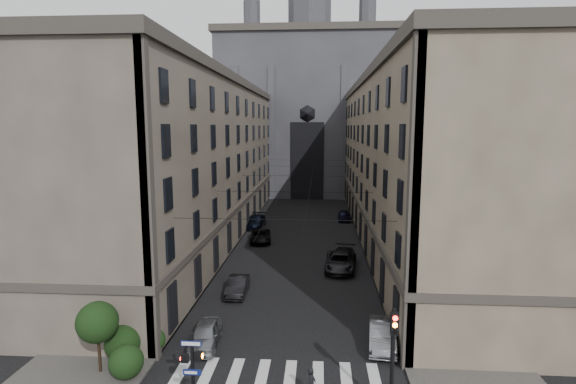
% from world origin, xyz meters
% --- Properties ---
extents(sidewalk_left, '(7.00, 80.00, 0.15)m').
position_xyz_m(sidewalk_left, '(-10.50, 36.00, 0.07)').
color(sidewalk_left, '#383533').
rests_on(sidewalk_left, ground).
extents(sidewalk_right, '(7.00, 80.00, 0.15)m').
position_xyz_m(sidewalk_right, '(10.50, 36.00, 0.07)').
color(sidewalk_right, '#383533').
rests_on(sidewalk_right, ground).
extents(zebra_crossing, '(11.00, 3.20, 0.01)m').
position_xyz_m(zebra_crossing, '(0.00, 5.00, 0.01)').
color(zebra_crossing, beige).
rests_on(zebra_crossing, ground).
extents(building_left, '(13.60, 60.60, 18.85)m').
position_xyz_m(building_left, '(-13.44, 36.00, 9.34)').
color(building_left, '#4C433A').
rests_on(building_left, ground).
extents(building_right, '(13.60, 60.60, 18.85)m').
position_xyz_m(building_right, '(13.44, 36.00, 9.34)').
color(building_right, brown).
rests_on(building_right, ground).
extents(gothic_tower, '(35.00, 23.00, 58.00)m').
position_xyz_m(gothic_tower, '(0.00, 74.96, 17.80)').
color(gothic_tower, '#2D2D33').
rests_on(gothic_tower, ground).
extents(pedestrian_signal_left, '(1.02, 0.38, 4.00)m').
position_xyz_m(pedestrian_signal_left, '(-3.51, 1.50, 2.32)').
color(pedestrian_signal_left, black).
rests_on(pedestrian_signal_left, ground).
extents(traffic_light_right, '(0.34, 0.50, 5.20)m').
position_xyz_m(traffic_light_right, '(5.60, 1.92, 3.29)').
color(traffic_light_right, black).
rests_on(traffic_light_right, ground).
extents(shrub_cluster, '(3.90, 4.40, 3.90)m').
position_xyz_m(shrub_cluster, '(-8.72, 5.01, 1.80)').
color(shrub_cluster, black).
rests_on(shrub_cluster, sidewalk_left).
extents(tram_wires, '(14.00, 60.00, 0.43)m').
position_xyz_m(tram_wires, '(0.00, 35.63, 7.25)').
color(tram_wires, black).
rests_on(tram_wires, ground).
extents(car_left_near, '(1.95, 4.28, 1.43)m').
position_xyz_m(car_left_near, '(-4.62, 8.00, 0.71)').
color(car_left_near, gray).
rests_on(car_left_near, ground).
extents(car_left_midnear, '(1.56, 4.23, 1.38)m').
position_xyz_m(car_left_midnear, '(-4.20, 16.53, 0.69)').
color(car_left_midnear, black).
rests_on(car_left_midnear, ground).
extents(car_left_midfar, '(2.91, 5.29, 1.40)m').
position_xyz_m(car_left_midfar, '(-4.52, 32.96, 0.70)').
color(car_left_midfar, black).
rests_on(car_left_midfar, ground).
extents(car_left_far, '(2.70, 5.67, 1.60)m').
position_xyz_m(car_left_far, '(-6.20, 40.42, 0.80)').
color(car_left_far, black).
rests_on(car_left_far, ground).
extents(car_right_near, '(2.06, 4.66, 1.49)m').
position_xyz_m(car_right_near, '(6.13, 8.70, 0.74)').
color(car_right_near, slate).
rests_on(car_right_near, ground).
extents(car_right_midnear, '(3.06, 5.93, 1.60)m').
position_xyz_m(car_right_midnear, '(4.20, 23.17, 0.80)').
color(car_right_midnear, black).
rests_on(car_right_midnear, ground).
extents(car_right_midfar, '(2.95, 5.91, 1.65)m').
position_xyz_m(car_right_midfar, '(4.57, 24.05, 0.82)').
color(car_right_midfar, black).
rests_on(car_right_midfar, ground).
extents(car_right_far, '(1.86, 4.33, 1.46)m').
position_xyz_m(car_right_far, '(5.81, 45.54, 0.73)').
color(car_right_far, black).
rests_on(car_right_far, ground).
extents(pedestrian, '(0.50, 0.66, 1.64)m').
position_xyz_m(pedestrian, '(1.94, 3.00, 0.82)').
color(pedestrian, black).
rests_on(pedestrian, ground).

